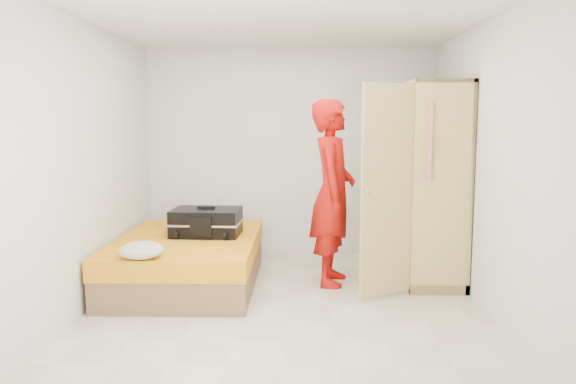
{
  "coord_description": "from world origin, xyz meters",
  "views": [
    {
      "loc": [
        0.13,
        -5.07,
        1.71
      ],
      "look_at": [
        0.0,
        0.46,
        1.0
      ],
      "focal_mm": 35.0,
      "sensor_mm": 36.0,
      "label": 1
    }
  ],
  "objects_px": {
    "round_cushion": "(142,250)",
    "suitcase": "(206,222)",
    "person": "(333,193)",
    "bed": "(188,261)",
    "wardrobe": "(426,188)"
  },
  "relations": [
    {
      "from": "person",
      "to": "round_cushion",
      "type": "distance_m",
      "value": 2.03
    },
    {
      "from": "suitcase",
      "to": "round_cushion",
      "type": "distance_m",
      "value": 1.1
    },
    {
      "from": "suitcase",
      "to": "person",
      "type": "bearing_deg",
      "value": 1.59
    },
    {
      "from": "round_cushion",
      "to": "wardrobe",
      "type": "bearing_deg",
      "value": 22.17
    },
    {
      "from": "bed",
      "to": "round_cushion",
      "type": "bearing_deg",
      "value": -103.85
    },
    {
      "from": "person",
      "to": "suitcase",
      "type": "relative_size",
      "value": 2.58
    },
    {
      "from": "bed",
      "to": "suitcase",
      "type": "bearing_deg",
      "value": 32.69
    },
    {
      "from": "bed",
      "to": "wardrobe",
      "type": "relative_size",
      "value": 0.96
    },
    {
      "from": "wardrobe",
      "to": "suitcase",
      "type": "relative_size",
      "value": 2.81
    },
    {
      "from": "bed",
      "to": "suitcase",
      "type": "height_order",
      "value": "suitcase"
    },
    {
      "from": "bed",
      "to": "wardrobe",
      "type": "distance_m",
      "value": 2.62
    },
    {
      "from": "bed",
      "to": "person",
      "type": "bearing_deg",
      "value": 3.28
    },
    {
      "from": "wardrobe",
      "to": "suitcase",
      "type": "distance_m",
      "value": 2.35
    },
    {
      "from": "person",
      "to": "suitcase",
      "type": "xyz_separation_m",
      "value": [
        -1.33,
        0.03,
        -0.32
      ]
    },
    {
      "from": "round_cushion",
      "to": "suitcase",
      "type": "bearing_deg",
      "value": 68.36
    }
  ]
}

